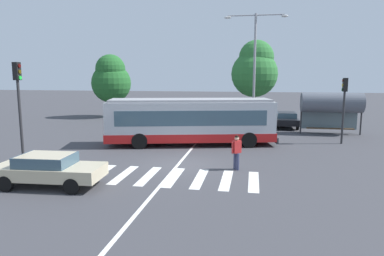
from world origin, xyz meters
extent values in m
plane|color=#3D3D42|center=(0.00, 0.00, 0.00)|extent=(160.00, 160.00, 0.00)
cylinder|color=black|center=(2.83, 7.21, 0.50)|extent=(1.04, 0.52, 1.00)
cylinder|color=black|center=(3.36, 4.92, 0.50)|extent=(1.04, 0.52, 1.00)
cylinder|color=black|center=(-3.96, 5.62, 0.50)|extent=(1.04, 0.52, 1.00)
cylinder|color=black|center=(-3.42, 3.33, 0.50)|extent=(1.04, 0.52, 1.00)
cube|color=silver|center=(-0.51, 5.22, 1.62)|extent=(11.18, 4.97, 2.55)
cube|color=red|center=(-0.51, 5.22, 0.62)|extent=(11.29, 5.02, 0.55)
cube|color=#3D5666|center=(-0.51, 5.22, 1.93)|extent=(9.92, 4.72, 0.96)
cube|color=#3D5666|center=(4.79, 6.46, 1.83)|extent=(0.55, 2.19, 1.63)
cube|color=black|center=(4.79, 6.46, 2.72)|extent=(0.50, 1.90, 0.28)
cube|color=#99999E|center=(-0.51, 5.22, 2.98)|extent=(10.71, 4.67, 0.16)
cube|color=#28282B|center=(4.90, 6.49, 0.43)|extent=(0.70, 2.51, 0.36)
cylinder|color=#333856|center=(2.76, -0.41, 0.42)|extent=(0.16, 0.16, 0.85)
cylinder|color=#333856|center=(2.90, -0.58, 0.42)|extent=(0.16, 0.16, 0.85)
cube|color=#B22323|center=(2.83, -0.49, 1.15)|extent=(0.47, 0.45, 0.60)
cylinder|color=#B22323|center=(2.65, -0.65, 1.12)|extent=(0.10, 0.10, 0.55)
cylinder|color=#B22323|center=(3.02, -0.34, 1.12)|extent=(0.10, 0.10, 0.55)
sphere|color=tan|center=(2.83, -0.49, 1.56)|extent=(0.22, 0.22, 0.22)
sphere|color=black|center=(2.83, -0.49, 1.63)|extent=(0.19, 0.19, 0.19)
cylinder|color=black|center=(-3.42, -3.53, 0.32)|extent=(0.65, 0.23, 0.64)
cylinder|color=black|center=(-3.33, -5.20, 0.32)|extent=(0.65, 0.23, 0.64)
cylinder|color=black|center=(-6.21, -3.68, 0.32)|extent=(0.65, 0.23, 0.64)
cylinder|color=black|center=(-6.11, -5.35, 0.32)|extent=(0.65, 0.23, 0.64)
cube|color=#C6B793|center=(-4.77, -4.44, 0.64)|extent=(4.59, 2.06, 0.52)
cube|color=#3D5666|center=(-4.86, -4.45, 1.12)|extent=(2.24, 1.72, 0.44)
cube|color=#C6B793|center=(-4.86, -4.45, 1.30)|extent=(2.06, 1.63, 0.09)
cylinder|color=black|center=(-5.24, 15.41, 0.32)|extent=(0.23, 0.65, 0.64)
cylinder|color=black|center=(-3.57, 15.33, 0.32)|extent=(0.23, 0.65, 0.64)
cylinder|color=black|center=(-5.38, 12.62, 0.32)|extent=(0.23, 0.65, 0.64)
cylinder|color=black|center=(-3.70, 12.54, 0.32)|extent=(0.23, 0.65, 0.64)
cube|color=#234293|center=(-4.47, 13.97, 0.64)|extent=(2.03, 4.58, 0.52)
cube|color=#3D5666|center=(-4.48, 13.88, 1.12)|extent=(1.70, 2.23, 0.44)
cube|color=#234293|center=(-4.48, 13.88, 1.30)|extent=(1.62, 2.05, 0.09)
cylinder|color=black|center=(-2.42, 15.17, 0.32)|extent=(0.22, 0.65, 0.64)
cylinder|color=black|center=(-0.74, 15.12, 0.32)|extent=(0.22, 0.65, 0.64)
cylinder|color=black|center=(-2.50, 12.38, 0.32)|extent=(0.22, 0.65, 0.64)
cylinder|color=black|center=(-0.83, 12.33, 0.32)|extent=(0.22, 0.65, 0.64)
cube|color=#C6B793|center=(-1.62, 13.75, 0.64)|extent=(1.95, 4.55, 0.52)
cube|color=#3D5666|center=(-1.62, 13.66, 1.12)|extent=(1.66, 2.21, 0.44)
cube|color=#C6B793|center=(-1.62, 13.66, 1.30)|extent=(1.59, 2.02, 0.09)
cylinder|color=black|center=(0.13, 15.86, 0.32)|extent=(0.21, 0.64, 0.64)
cylinder|color=black|center=(1.81, 15.82, 0.32)|extent=(0.21, 0.64, 0.64)
cylinder|color=black|center=(0.07, 13.07, 0.32)|extent=(0.21, 0.64, 0.64)
cylinder|color=black|center=(1.75, 13.03, 0.32)|extent=(0.21, 0.64, 0.64)
cube|color=white|center=(0.94, 14.45, 0.64)|extent=(1.92, 4.54, 0.52)
cube|color=#3D5666|center=(0.94, 14.36, 1.12)|extent=(1.65, 2.19, 0.44)
cube|color=white|center=(0.94, 14.36, 1.30)|extent=(1.57, 2.01, 0.09)
cylinder|color=black|center=(3.14, 15.69, 0.32)|extent=(0.25, 0.65, 0.64)
cylinder|color=black|center=(4.81, 15.55, 0.32)|extent=(0.25, 0.65, 0.64)
cylinder|color=black|center=(2.91, 12.91, 0.32)|extent=(0.25, 0.65, 0.64)
cylinder|color=black|center=(4.58, 12.77, 0.32)|extent=(0.25, 0.65, 0.64)
cube|color=#38383D|center=(3.86, 14.23, 0.64)|extent=(2.18, 4.63, 0.52)
cube|color=#3D5666|center=(3.85, 14.14, 1.12)|extent=(1.77, 2.28, 0.44)
cube|color=#38383D|center=(3.85, 14.14, 1.30)|extent=(1.69, 2.10, 0.09)
cylinder|color=black|center=(5.68, 15.86, 0.32)|extent=(0.20, 0.64, 0.64)
cylinder|color=black|center=(7.35, 15.86, 0.32)|extent=(0.20, 0.64, 0.64)
cylinder|color=black|center=(5.67, 13.07, 0.32)|extent=(0.20, 0.64, 0.64)
cylinder|color=black|center=(7.34, 13.07, 0.32)|extent=(0.20, 0.64, 0.64)
cube|color=black|center=(6.51, 14.46, 0.64)|extent=(1.84, 4.51, 0.52)
cube|color=#3D5666|center=(6.51, 14.37, 1.12)|extent=(1.61, 2.17, 0.44)
cube|color=black|center=(6.51, 14.37, 1.30)|extent=(1.54, 1.99, 0.09)
cylinder|color=#28282B|center=(-8.22, -1.32, 2.18)|extent=(0.14, 0.14, 4.36)
cube|color=black|center=(-8.22, -1.32, 4.81)|extent=(0.28, 0.32, 0.90)
cylinder|color=#410907|center=(-8.05, -1.32, 5.08)|extent=(0.04, 0.20, 0.20)
cylinder|color=#463707|center=(-8.05, -1.32, 4.78)|extent=(0.04, 0.20, 0.20)
cylinder|color=green|center=(-8.05, -1.32, 4.48)|extent=(0.04, 0.20, 0.20)
cylinder|color=#28282B|center=(9.54, 7.31, 1.77)|extent=(0.14, 0.14, 3.53)
cube|color=black|center=(9.54, 7.31, 3.98)|extent=(0.28, 0.32, 0.90)
cylinder|color=#410907|center=(9.37, 7.31, 4.25)|extent=(0.04, 0.20, 0.20)
cylinder|color=yellow|center=(9.37, 7.31, 3.95)|extent=(0.04, 0.20, 0.20)
cylinder|color=#093B10|center=(9.37, 7.31, 3.65)|extent=(0.04, 0.20, 0.20)
cylinder|color=#28282B|center=(7.35, 11.24, 1.15)|extent=(0.12, 0.12, 2.30)
cylinder|color=#28282B|center=(11.83, 11.24, 1.15)|extent=(0.12, 0.12, 2.30)
cube|color=slate|center=(9.59, 11.94, 1.26)|extent=(4.30, 0.04, 1.93)
cylinder|color=#515660|center=(9.59, 11.24, 2.48)|extent=(4.57, 1.54, 1.54)
cube|color=#4C3823|center=(9.59, 11.24, 0.45)|extent=(3.58, 0.36, 0.08)
cylinder|color=#939399|center=(3.60, 12.65, 4.81)|extent=(0.20, 0.20, 9.61)
cylinder|color=#939399|center=(4.74, 12.65, 9.46)|extent=(2.28, 0.10, 0.10)
ellipsoid|color=silver|center=(5.88, 12.65, 9.33)|extent=(0.60, 0.32, 0.20)
cylinder|color=#939399|center=(2.45, 12.65, 9.46)|extent=(2.28, 0.10, 0.10)
ellipsoid|color=silver|center=(1.31, 12.65, 9.33)|extent=(0.60, 0.32, 0.20)
cylinder|color=brown|center=(-11.78, 18.87, 1.12)|extent=(0.36, 0.36, 2.23)
sphere|color=#236028|center=(-11.78, 18.87, 3.73)|extent=(4.27, 4.27, 4.27)
sphere|color=#236028|center=(-11.75, 18.69, 5.23)|extent=(3.21, 3.21, 3.21)
cylinder|color=brown|center=(3.62, 21.02, 1.50)|extent=(0.36, 0.36, 2.99)
sphere|color=#2D7033|center=(3.62, 21.02, 4.73)|extent=(4.96, 4.96, 4.96)
sphere|color=#2D7033|center=(3.78, 21.12, 6.46)|extent=(3.72, 3.72, 3.72)
cube|color=silver|center=(-3.51, -2.30, 0.00)|extent=(0.45, 3.07, 0.01)
cube|color=silver|center=(-2.32, -2.30, 0.00)|extent=(0.45, 3.07, 0.01)
cube|color=silver|center=(-1.12, -2.30, 0.00)|extent=(0.45, 3.07, 0.01)
cube|color=silver|center=(0.08, -2.30, 0.00)|extent=(0.45, 3.07, 0.01)
cube|color=silver|center=(1.28, -2.30, 0.00)|extent=(0.45, 3.07, 0.01)
cube|color=silver|center=(2.48, -2.30, 0.00)|extent=(0.45, 3.07, 0.01)
cube|color=silver|center=(3.68, -2.30, 0.00)|extent=(0.45, 3.07, 0.01)
cube|color=silver|center=(-0.20, 2.00, 0.00)|extent=(0.16, 24.00, 0.01)
camera|label=1|loc=(3.57, -17.22, 4.62)|focal=32.46mm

